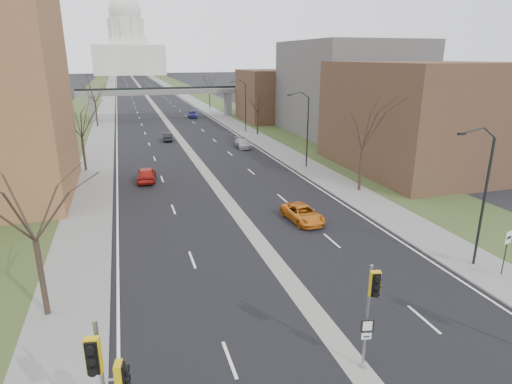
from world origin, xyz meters
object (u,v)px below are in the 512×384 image
signal_pole_left (107,376)px  signal_pole_median (371,302)px  speed_limit_sign (507,245)px  car_right_near (303,214)px  car_right_far (192,114)px  car_right_mid (243,143)px  car_left_far (168,137)px  car_left_near (147,174)px

signal_pole_left → signal_pole_median: signal_pole_left is taller
speed_limit_sign → car_right_near: 14.25m
speed_limit_sign → car_right_far: bearing=79.6°
car_right_mid → car_right_far: bearing=95.2°
speed_limit_sign → car_left_far: bearing=90.8°
car_left_far → car_right_mid: bearing=142.4°
speed_limit_sign → signal_pole_left: bearing=-179.7°
car_right_mid → car_right_far: car_right_far is taller
car_right_mid → car_right_far: (-1.75, 33.81, 0.12)m
speed_limit_sign → car_right_far: size_ratio=0.62×
car_right_mid → car_right_far: size_ratio=0.99×
signal_pole_median → car_left_near: (-6.81, 32.06, -2.56)m
signal_pole_median → car_right_near: (4.30, 16.59, -2.70)m
signal_pole_left → car_right_far: size_ratio=1.17×
speed_limit_sign → car_right_mid: bearing=81.1°
car_left_near → car_right_mid: bearing=-129.7°
car_left_near → car_left_far: (4.59, 22.36, -0.15)m
signal_pole_left → car_right_near: size_ratio=1.14×
signal_pole_left → car_left_far: size_ratio=1.38×
signal_pole_median → speed_limit_sign: (12.12, 4.76, -1.31)m
signal_pole_left → car_right_mid: bearing=80.3°
signal_pole_median → car_right_mid: 46.44m
signal_pole_left → car_right_near: bearing=62.3°
car_left_near → car_right_near: (11.12, -15.46, -0.14)m
car_right_near → car_right_mid: bearing=79.2°
car_left_far → car_right_far: car_right_far is taller
signal_pole_median → car_right_near: signal_pole_median is taller
signal_pole_median → speed_limit_sign: 13.09m
car_right_mid → signal_pole_left: bearing=-108.0°
speed_limit_sign → car_left_near: speed_limit_sign is taller
car_left_far → signal_pole_median: bearing=96.4°
speed_limit_sign → car_left_near: (-18.94, 27.30, -1.25)m
car_left_far → car_right_far: 26.38m
signal_pole_left → car_left_far: signal_pole_left is taller
signal_pole_median → car_right_far: signal_pole_median is taller
car_left_near → car_right_mid: 19.83m
signal_pole_left → car_left_far: (7.64, 55.79, -2.82)m
car_right_near → car_right_far: 62.98m
signal_pole_median → car_right_mid: size_ratio=1.07×
signal_pole_median → car_right_far: (5.78, 79.55, -2.58)m
signal_pole_median → car_right_far: size_ratio=1.07×
car_right_mid → speed_limit_sign: bearing=-81.4°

